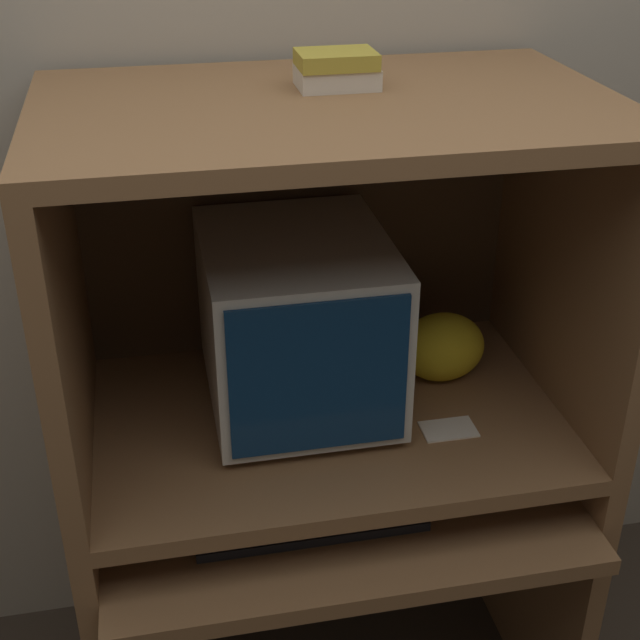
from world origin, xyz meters
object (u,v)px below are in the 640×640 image
(crt_monitor, at_px, (297,321))
(mouse, at_px, (456,492))
(keyboard, at_px, (310,519))
(snack_bag, at_px, (442,347))
(book_stack, at_px, (337,70))

(crt_monitor, height_order, mouse, crt_monitor)
(crt_monitor, xyz_separation_m, mouse, (0.28, -0.23, -0.30))
(mouse, bearing_deg, keyboard, -177.18)
(crt_monitor, bearing_deg, snack_bag, 4.63)
(crt_monitor, bearing_deg, mouse, -39.40)
(keyboard, height_order, snack_bag, snack_bag)
(mouse, relative_size, snack_bag, 0.38)
(mouse, distance_m, book_stack, 0.87)
(crt_monitor, distance_m, book_stack, 0.51)
(keyboard, distance_m, book_stack, 0.86)
(book_stack, bearing_deg, keyboard, -111.58)
(crt_monitor, height_order, keyboard, crt_monitor)
(mouse, xyz_separation_m, snack_bag, (0.04, 0.26, 0.19))
(crt_monitor, distance_m, keyboard, 0.40)
(crt_monitor, relative_size, book_stack, 3.17)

